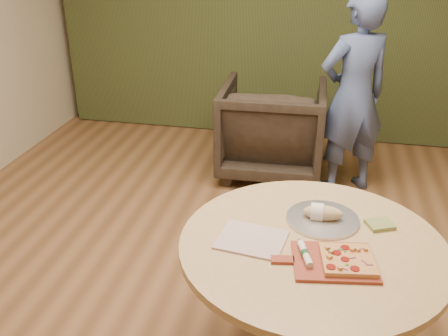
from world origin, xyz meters
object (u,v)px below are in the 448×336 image
(serving_tray, at_px, (322,219))
(flatbread_pizza, at_px, (347,260))
(pizza_paddle, at_px, (332,262))
(cutlery_roll, at_px, (305,253))
(armchair, at_px, (272,124))
(person_standing, at_px, (353,96))
(pedestal_table, at_px, (310,267))
(bread_roll, at_px, (321,213))

(serving_tray, bearing_deg, flatbread_pizza, -71.58)
(pizza_paddle, bearing_deg, serving_tray, 89.37)
(pizza_paddle, relative_size, cutlery_roll, 2.37)
(cutlery_roll, relative_size, armchair, 0.21)
(person_standing, bearing_deg, flatbread_pizza, 58.83)
(serving_tray, xyz_separation_m, person_standing, (0.18, 1.82, 0.07))
(pizza_paddle, relative_size, person_standing, 0.28)
(flatbread_pizza, relative_size, cutlery_roll, 1.28)
(pedestal_table, distance_m, cutlery_roll, 0.22)
(bread_roll, bearing_deg, flatbread_pizza, -70.25)
(pizza_paddle, bearing_deg, bread_roll, 90.82)
(bread_roll, bearing_deg, pizza_paddle, -80.39)
(cutlery_roll, distance_m, person_standing, 2.17)
(pedestal_table, xyz_separation_m, person_standing, (0.22, 2.02, 0.22))
(pedestal_table, height_order, serving_tray, serving_tray)
(bread_roll, xyz_separation_m, armchair, (-0.47, 2.03, -0.33))
(pizza_paddle, distance_m, person_standing, 2.17)
(pedestal_table, bearing_deg, person_standing, 83.83)
(pizza_paddle, distance_m, bread_roll, 0.35)
(serving_tray, bearing_deg, pizza_paddle, -81.84)
(serving_tray, height_order, person_standing, person_standing)
(pedestal_table, relative_size, cutlery_roll, 6.26)
(cutlery_roll, xyz_separation_m, armchair, (-0.41, 2.37, -0.32))
(serving_tray, distance_m, bread_roll, 0.04)
(flatbread_pizza, relative_size, serving_tray, 0.71)
(pizza_paddle, distance_m, serving_tray, 0.35)
(pizza_paddle, height_order, person_standing, person_standing)
(pizza_paddle, xyz_separation_m, serving_tray, (-0.05, 0.34, -0.00))
(cutlery_roll, height_order, armchair, armchair)
(bread_roll, distance_m, armchair, 2.11)
(serving_tray, distance_m, armchair, 2.10)
(bread_roll, bearing_deg, person_standing, 84.06)
(flatbread_pizza, height_order, bread_roll, bread_roll)
(serving_tray, bearing_deg, armchair, 103.27)
(person_standing, bearing_deg, cutlery_roll, 54.10)
(flatbread_pizza, distance_m, bread_roll, 0.36)
(cutlery_roll, bearing_deg, serving_tray, 61.63)
(pizza_paddle, height_order, serving_tray, serving_tray)
(serving_tray, relative_size, armchair, 0.39)
(pedestal_table, relative_size, pizza_paddle, 2.63)
(bread_roll, bearing_deg, pedestal_table, -98.22)
(pizza_paddle, xyz_separation_m, cutlery_roll, (-0.11, 0.00, 0.02))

